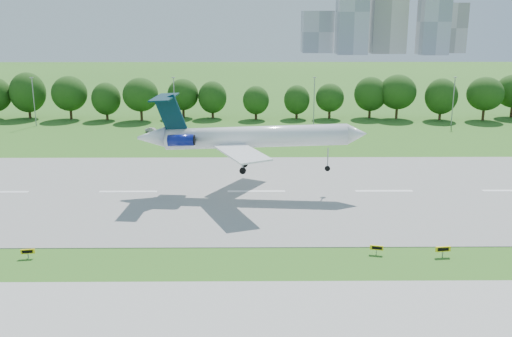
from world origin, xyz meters
name	(u,v)px	position (x,y,z in m)	size (l,w,h in m)	color
ground	(258,256)	(0.00, 0.00, 0.00)	(600.00, 600.00, 0.00)	#295D18
runway	(256,192)	(0.00, 25.00, 0.04)	(400.00, 45.00, 0.08)	gray
tree_line	(254,96)	(0.00, 92.00, 6.19)	(288.40, 8.40, 10.40)	#382314
light_poles	(244,101)	(-2.50, 82.00, 6.34)	(175.90, 0.25, 12.19)	gray
skyline	(383,13)	(100.16, 390.61, 30.46)	(127.00, 52.00, 80.00)	#B2B2B7
airliner	(244,136)	(-1.85, 25.11, 8.83)	(35.25, 25.64, 11.77)	white
taxi_sign_left	(28,252)	(-26.01, -0.25, 0.80)	(1.55, 0.37, 1.09)	gray
taxi_sign_centre	(443,249)	(20.95, -0.23, 0.90)	(1.75, 0.39, 1.22)	gray
taxi_sign_right	(377,248)	(13.55, 0.50, 0.79)	(1.53, 0.54, 1.08)	gray
service_vehicle_a	(180,128)	(-18.03, 75.63, 0.63)	(1.33, 3.81, 1.25)	silver
service_vehicle_b	(153,130)	(-24.21, 73.11, 0.62)	(1.48, 3.67, 1.25)	silver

